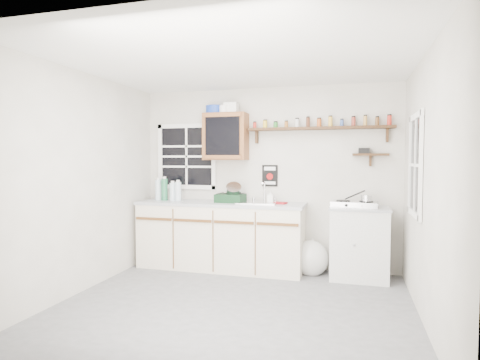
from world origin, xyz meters
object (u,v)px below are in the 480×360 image
object	(u,v)px
dish_rack	(231,196)
main_cabinet	(220,235)
hotplate	(355,204)
upper_cabinet	(226,137)
right_cabinet	(359,243)
spice_shelf	(320,127)

from	to	relation	value
dish_rack	main_cabinet	bearing A→B (deg)	-164.93
hotplate	upper_cabinet	bearing A→B (deg)	-178.68
right_cabinet	hotplate	distance (m)	0.50
right_cabinet	spice_shelf	bearing A→B (deg)	159.94
main_cabinet	dish_rack	size ratio (longest dim) A/B	5.82
hotplate	dish_rack	bearing A→B (deg)	-174.97
upper_cabinet	spice_shelf	world-z (taller)	upper_cabinet
right_cabinet	spice_shelf	size ratio (longest dim) A/B	0.48
dish_rack	hotplate	xyz separation A→B (m)	(1.62, -0.02, -0.06)
spice_shelf	hotplate	distance (m)	1.10
upper_cabinet	dish_rack	size ratio (longest dim) A/B	1.64
main_cabinet	upper_cabinet	bearing A→B (deg)	76.32
main_cabinet	hotplate	xyz separation A→B (m)	(1.78, 0.01, 0.49)
right_cabinet	upper_cabinet	size ratio (longest dim) A/B	1.40
main_cabinet	hotplate	world-z (taller)	hotplate
main_cabinet	spice_shelf	world-z (taller)	spice_shelf
main_cabinet	dish_rack	bearing A→B (deg)	10.90
right_cabinet	spice_shelf	distance (m)	1.57
main_cabinet	right_cabinet	distance (m)	1.84
right_cabinet	hotplate	world-z (taller)	hotplate
main_cabinet	right_cabinet	size ratio (longest dim) A/B	2.54
main_cabinet	spice_shelf	size ratio (longest dim) A/B	1.21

